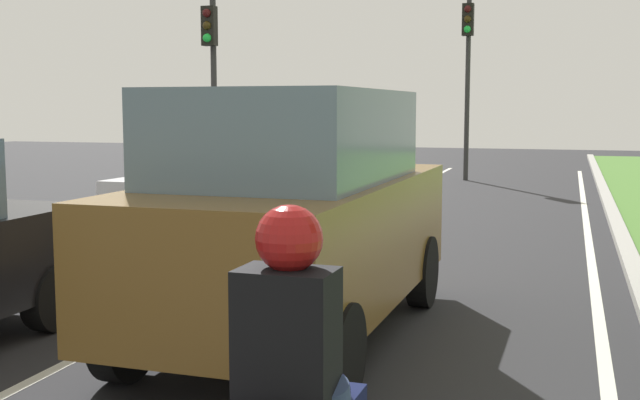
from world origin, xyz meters
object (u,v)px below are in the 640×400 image
at_px(car_suv_ahead, 295,214).
at_px(car_hatchback_far, 208,187).
at_px(rider_person, 290,337).
at_px(traffic_light_far_median, 468,56).
at_px(traffic_light_overhead_left, 211,62).

xyz_separation_m(car_suv_ahead, car_hatchback_far, (-3.07, 4.63, -0.28)).
bearing_deg(car_suv_ahead, car_hatchback_far, 124.60).
relative_size(car_suv_ahead, rider_person, 3.89).
distance_m(car_suv_ahead, rider_person, 3.98).
relative_size(rider_person, traffic_light_far_median, 0.22).
distance_m(rider_person, traffic_light_overhead_left, 15.91).
distance_m(car_hatchback_far, rider_person, 9.47).
bearing_deg(traffic_light_far_median, car_hatchback_far, -102.06).
xyz_separation_m(car_hatchback_far, traffic_light_overhead_left, (-2.60, 5.77, 2.29)).
height_order(car_suv_ahead, traffic_light_overhead_left, traffic_light_overhead_left).
bearing_deg(car_hatchback_far, traffic_light_overhead_left, 116.20).
relative_size(car_suv_ahead, traffic_light_far_median, 0.85).
bearing_deg(car_suv_ahead, traffic_light_overhead_left, 119.66).
bearing_deg(traffic_light_overhead_left, rider_person, -63.83).
xyz_separation_m(car_suv_ahead, traffic_light_overhead_left, (-5.67, 10.40, 2.00)).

